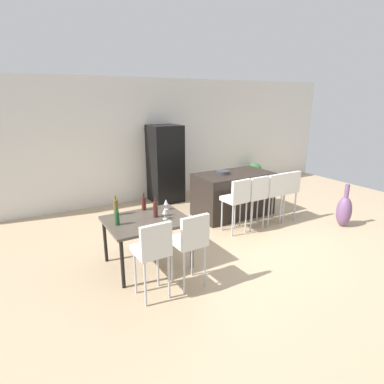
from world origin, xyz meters
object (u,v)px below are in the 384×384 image
(potted_plant, at_px, (254,172))
(dining_chair_near, at_px, (153,248))
(wine_bottle_end, at_px, (116,207))
(bar_chair_far, at_px, (287,188))
(fruit_bowl, at_px, (223,172))
(dining_chair_far, at_px, (191,239))
(wine_glass_right, at_px, (165,211))
(refrigerator, at_px, (165,164))
(wine_bottle_left, at_px, (144,203))
(bar_chair_middle, at_px, (255,194))
(wine_bottle_near, at_px, (117,218))
(wine_bottle_middle, at_px, (155,209))
(bar_chair_left, at_px, (237,197))
(dining_table, at_px, (147,224))
(bar_chair_right, at_px, (272,191))
(floor_vase, at_px, (344,211))
(wine_glass_far, at_px, (166,202))
(kitchen_island, at_px, (233,194))

(potted_plant, bearing_deg, dining_chair_near, -142.63)
(dining_chair_near, height_order, wine_bottle_end, dining_chair_near)
(bar_chair_far, distance_m, fruit_bowl, 1.35)
(dining_chair_near, height_order, dining_chair_far, same)
(wine_glass_right, relative_size, refrigerator, 0.09)
(wine_bottle_left, xyz_separation_m, wine_glass_right, (0.12, -0.52, 0.01))
(bar_chair_far, relative_size, wine_glass_right, 6.03)
(refrigerator, height_order, potted_plant, refrigerator)
(bar_chair_middle, xyz_separation_m, wine_bottle_near, (-2.76, -0.29, 0.15))
(potted_plant, bearing_deg, wine_bottle_middle, -147.49)
(bar_chair_middle, relative_size, dining_chair_far, 1.00)
(bar_chair_far, xyz_separation_m, dining_chair_far, (-2.91, -1.13, 0.00))
(bar_chair_left, relative_size, dining_table, 0.89)
(bar_chair_right, distance_m, wine_glass_right, 2.57)
(dining_chair_far, xyz_separation_m, floor_vase, (3.66, 0.33, -0.38))
(dining_chair_near, relative_size, wine_bottle_end, 3.43)
(wine_bottle_near, xyz_separation_m, potted_plant, (4.84, 2.72, -0.46))
(dining_table, relative_size, potted_plant, 1.80)
(dining_chair_near, xyz_separation_m, wine_glass_right, (0.50, 0.72, 0.17))
(bar_chair_left, height_order, wine_glass_right, bar_chair_left)
(wine_glass_far, bearing_deg, wine_glass_right, -118.36)
(dining_table, height_order, wine_glass_right, wine_glass_right)
(wine_glass_right, bearing_deg, floor_vase, -5.99)
(fruit_bowl, bearing_deg, wine_bottle_end, -162.76)
(dining_chair_near, xyz_separation_m, potted_plant, (4.67, 3.56, -0.31))
(bar_chair_left, bearing_deg, floor_vase, -21.48)
(dining_chair_near, distance_m, potted_plant, 5.88)
(potted_plant, bearing_deg, dining_chair_far, -139.26)
(floor_vase, bearing_deg, dining_chair_far, -174.89)
(bar_chair_right, distance_m, refrigerator, 2.71)
(bar_chair_far, height_order, wine_bottle_end, bar_chair_far)
(refrigerator, bearing_deg, bar_chair_left, -83.39)
(floor_vase, bearing_deg, bar_chair_left, 158.52)
(bar_chair_middle, height_order, wine_bottle_near, bar_chair_middle)
(wine_glass_right, bearing_deg, dining_table, 152.09)
(wine_bottle_end, height_order, wine_glass_far, wine_bottle_end)
(wine_bottle_middle, xyz_separation_m, potted_plant, (4.25, 2.71, -0.48))
(bar_chair_right, height_order, wine_glass_right, bar_chair_right)
(bar_chair_right, xyz_separation_m, wine_bottle_end, (-3.10, 0.11, 0.17))
(bar_chair_far, relative_size, floor_vase, 1.22)
(bar_chair_far, bearing_deg, wine_glass_far, -178.90)
(dining_table, distance_m, wine_glass_far, 0.53)
(potted_plant, bearing_deg, wine_glass_far, -147.96)
(floor_vase, bearing_deg, kitchen_island, 132.40)
(wine_bottle_left, bearing_deg, refrigerator, 57.55)
(dining_chair_near, bearing_deg, bar_chair_far, 18.22)
(bar_chair_middle, height_order, fruit_bowl, bar_chair_middle)
(wine_bottle_left, distance_m, wine_bottle_end, 0.45)
(dining_table, height_order, wine_bottle_near, wine_bottle_near)
(bar_chair_middle, xyz_separation_m, refrigerator, (-0.72, 2.44, 0.22))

